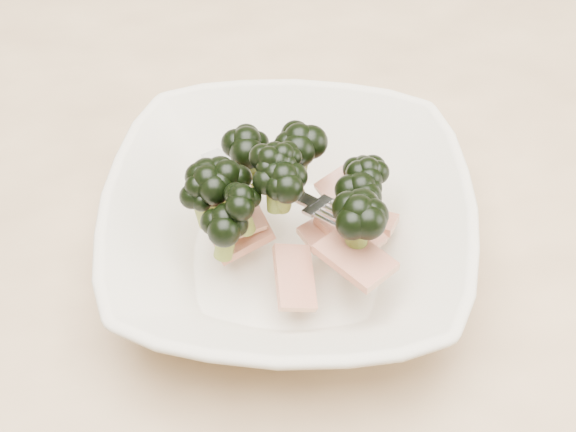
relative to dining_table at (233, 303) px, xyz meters
The scene contains 2 objects.
dining_table is the anchor object (origin of this frame).
broccoli_dish 0.15m from the dining_table, 30.51° to the right, with size 0.33×0.33×0.12m.
Camera 1 is at (-0.01, -0.42, 1.26)m, focal length 50.00 mm.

